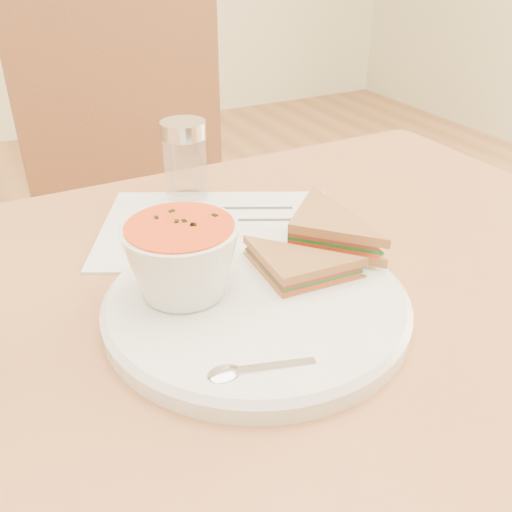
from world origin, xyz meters
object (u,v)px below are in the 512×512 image
soup_bowl (182,263)px  condiment_shaker (185,161)px  plate (256,305)px  chair_far (166,248)px

soup_bowl → condiment_shaker: (0.10, 0.24, 0.00)m
plate → soup_bowl: soup_bowl is taller
chair_far → soup_bowl: size_ratio=8.98×
condiment_shaker → chair_far: bearing=79.3°
plate → soup_bowl: 0.08m
chair_far → plate: (-0.10, -0.60, 0.27)m
condiment_shaker → plate: bearing=-97.9°
chair_far → condiment_shaker: (-0.06, -0.32, 0.31)m
chair_far → plate: size_ratio=3.33×
plate → condiment_shaker: size_ratio=2.74×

